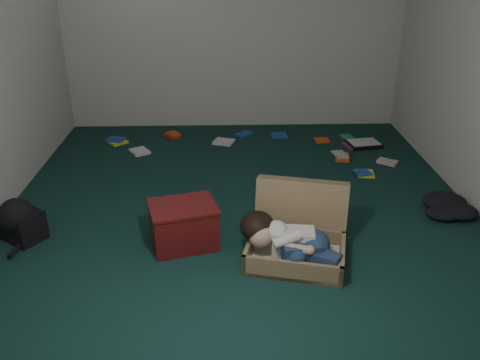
{
  "coord_description": "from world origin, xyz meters",
  "views": [
    {
      "loc": [
        -0.12,
        -3.86,
        2.08
      ],
      "look_at": [
        0.0,
        -0.15,
        0.35
      ],
      "focal_mm": 38.0,
      "sensor_mm": 36.0,
      "label": 1
    }
  ],
  "objects": [
    {
      "name": "suitcase",
      "position": [
        0.41,
        -0.68,
        0.15
      ],
      "size": [
        0.83,
        0.81,
        0.51
      ],
      "rotation": [
        0.0,
        0.0,
        -0.24
      ],
      "color": "olive",
      "rests_on": "floor"
    },
    {
      "name": "floor",
      "position": [
        0.0,
        0.0,
        0.0
      ],
      "size": [
        4.5,
        4.5,
        0.0
      ],
      "primitive_type": "plane",
      "color": "#11302B",
      "rests_on": "ground"
    },
    {
      "name": "clothing_pile",
      "position": [
        1.7,
        -0.1,
        0.07
      ],
      "size": [
        0.47,
        0.39,
        0.14
      ],
      "primitive_type": null,
      "rotation": [
        0.0,
        0.0,
        -0.09
      ],
      "color": "black",
      "rests_on": "floor"
    },
    {
      "name": "backpack",
      "position": [
        -1.7,
        -0.41,
        0.13
      ],
      "size": [
        0.54,
        0.52,
        0.26
      ],
      "primitive_type": null,
      "rotation": [
        0.0,
        0.0,
        -0.61
      ],
      "color": "black",
      "rests_on": "floor"
    },
    {
      "name": "person",
      "position": [
        0.32,
        -0.83,
        0.19
      ],
      "size": [
        0.71,
        0.48,
        0.31
      ],
      "rotation": [
        0.0,
        0.0,
        -0.24
      ],
      "color": "silver",
      "rests_on": "suitcase"
    },
    {
      "name": "paper_tray",
      "position": [
        1.45,
        1.47,
        0.02
      ],
      "size": [
        0.4,
        0.33,
        0.05
      ],
      "rotation": [
        0.0,
        0.0,
        0.18
      ],
      "color": "black",
      "rests_on": "floor"
    },
    {
      "name": "wall_back",
      "position": [
        0.0,
        2.25,
        1.3
      ],
      "size": [
        4.5,
        0.0,
        4.5
      ],
      "primitive_type": "plane",
      "rotation": [
        1.57,
        0.0,
        0.0
      ],
      "color": "silver",
      "rests_on": "ground"
    },
    {
      "name": "book_scatter",
      "position": [
        0.5,
        1.48,
        0.01
      ],
      "size": [
        3.13,
        1.43,
        0.02
      ],
      "color": "#CEE328",
      "rests_on": "floor"
    },
    {
      "name": "maroon_bin",
      "position": [
        -0.44,
        -0.55,
        0.17
      ],
      "size": [
        0.57,
        0.5,
        0.34
      ],
      "rotation": [
        0.0,
        0.0,
        0.26
      ],
      "color": "#591212",
      "rests_on": "floor"
    },
    {
      "name": "wall_front",
      "position": [
        0.0,
        -2.25,
        1.3
      ],
      "size": [
        4.5,
        0.0,
        4.5
      ],
      "primitive_type": "plane",
      "rotation": [
        -1.57,
        0.0,
        0.0
      ],
      "color": "silver",
      "rests_on": "ground"
    }
  ]
}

